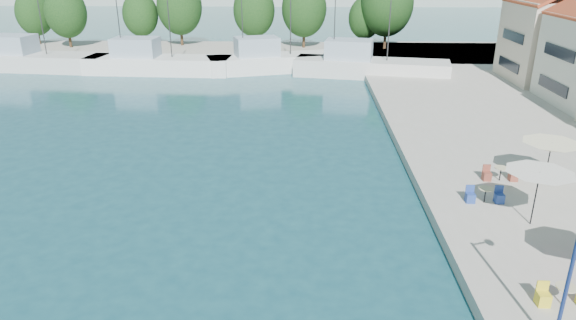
{
  "coord_description": "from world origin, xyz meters",
  "views": [
    {
      "loc": [
        0.04,
        0.41,
        11.68
      ],
      "look_at": [
        -0.92,
        26.0,
        1.62
      ],
      "focal_mm": 32.0,
      "sensor_mm": 36.0,
      "label": 1
    }
  ],
  "objects_px": {
    "umbrella_cream": "(551,147)",
    "trawler_03": "(274,62)",
    "umbrella_white": "(539,177)",
    "trawler_02": "(155,63)",
    "trawler_04": "(367,66)",
    "trawler_01": "(30,60)"
  },
  "relations": [
    {
      "from": "umbrella_cream",
      "to": "trawler_02",
      "type": "bearing_deg",
      "value": 134.58
    },
    {
      "from": "trawler_03",
      "to": "umbrella_white",
      "type": "distance_m",
      "value": 38.66
    },
    {
      "from": "trawler_02",
      "to": "umbrella_white",
      "type": "bearing_deg",
      "value": -49.84
    },
    {
      "from": "trawler_04",
      "to": "trawler_02",
      "type": "bearing_deg",
      "value": -171.4
    },
    {
      "from": "umbrella_white",
      "to": "trawler_02",
      "type": "bearing_deg",
      "value": 127.77
    },
    {
      "from": "trawler_02",
      "to": "trawler_03",
      "type": "relative_size",
      "value": 1.0
    },
    {
      "from": "trawler_04",
      "to": "umbrella_cream",
      "type": "bearing_deg",
      "value": -66.91
    },
    {
      "from": "trawler_03",
      "to": "umbrella_white",
      "type": "xyz_separation_m",
      "value": [
        13.8,
        -36.07,
        1.8
      ]
    },
    {
      "from": "trawler_02",
      "to": "trawler_03",
      "type": "xyz_separation_m",
      "value": [
        12.91,
        1.59,
        0.0
      ]
    },
    {
      "from": "trawler_03",
      "to": "trawler_04",
      "type": "xyz_separation_m",
      "value": [
        10.05,
        -2.43,
        -0.0
      ]
    },
    {
      "from": "trawler_02",
      "to": "umbrella_white",
      "type": "relative_size",
      "value": 5.36
    },
    {
      "from": "trawler_03",
      "to": "umbrella_white",
      "type": "relative_size",
      "value": 5.34
    },
    {
      "from": "trawler_04",
      "to": "umbrella_cream",
      "type": "xyz_separation_m",
      "value": [
        6.36,
        -28.92,
        1.52
      ]
    },
    {
      "from": "trawler_01",
      "to": "umbrella_white",
      "type": "xyz_separation_m",
      "value": [
        41.29,
        -35.87,
        1.8
      ]
    },
    {
      "from": "trawler_03",
      "to": "trawler_04",
      "type": "distance_m",
      "value": 10.33
    },
    {
      "from": "trawler_04",
      "to": "trawler_01",
      "type": "bearing_deg",
      "value": -172.72
    },
    {
      "from": "umbrella_white",
      "to": "umbrella_cream",
      "type": "relative_size",
      "value": 0.98
    },
    {
      "from": "umbrella_cream",
      "to": "trawler_03",
      "type": "bearing_deg",
      "value": 117.63
    },
    {
      "from": "trawler_01",
      "to": "umbrella_white",
      "type": "bearing_deg",
      "value": -35.32
    },
    {
      "from": "trawler_02",
      "to": "trawler_04",
      "type": "xyz_separation_m",
      "value": [
        22.96,
        -0.83,
        -0.0
      ]
    },
    {
      "from": "trawler_02",
      "to": "umbrella_white",
      "type": "height_order",
      "value": "trawler_02"
    },
    {
      "from": "umbrella_cream",
      "to": "trawler_01",
      "type": "bearing_deg",
      "value": 144.64
    }
  ]
}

